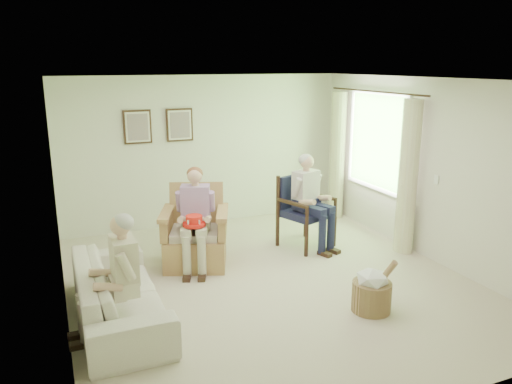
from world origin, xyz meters
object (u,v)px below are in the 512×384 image
wood_armchair (304,208)px  wicker_armchair (195,240)px  sofa (119,292)px  hatbox (372,290)px  person_wicker (197,211)px  person_dark (310,195)px  person_sofa (121,270)px  red_hat (194,222)px

wood_armchair → wicker_armchair: bearing=164.3°
sofa → hatbox: bearing=-109.0°
wood_armchair → person_wicker: person_wicker is taller
person_dark → person_sofa: 3.40m
hatbox → wicker_armchair: bearing=124.8°
person_wicker → person_sofa: size_ratio=1.08×
wood_armchair → person_dark: bearing=-109.5°
wicker_armchair → wood_armchair: size_ratio=1.03×
sofa → person_dark: 3.28m
wicker_armchair → red_hat: 0.52m
red_hat → wicker_armchair: bearing=74.5°
sofa → person_sofa: (-0.00, -0.39, 0.42)m
person_dark → hatbox: size_ratio=2.15×
wicker_armchair → person_sofa: (-1.22, -1.61, 0.39)m
person_wicker → red_hat: person_wicker is taller
wicker_armchair → red_hat: wicker_armchair is taller
person_dark → person_sofa: person_dark is taller
sofa → red_hat: size_ratio=7.24×
red_hat → person_dark: bearing=8.2°
person_wicker → hatbox: size_ratio=2.09×
wicker_armchair → hatbox: size_ratio=1.69×
person_dark → person_sofa: bearing=-172.5°
wicker_armchair → hatbox: (1.50, -2.15, -0.10)m
wood_armchair → hatbox: (-0.30, -2.27, -0.34)m
wicker_armchair → person_wicker: person_wicker is taller
person_sofa → red_hat: bearing=136.9°
sofa → person_wicker: (1.22, 1.07, 0.50)m
person_dark → hatbox: bearing=-117.8°
sofa → person_sofa: size_ratio=1.71×
person_sofa → red_hat: 1.70m
sofa → person_dark: (3.02, 1.15, 0.53)m
wood_armchair → person_sofa: person_sofa is taller
wicker_armchair → sofa: size_ratio=0.51×
person_wicker → person_dark: size_ratio=0.97×
wicker_armchair → red_hat: size_ratio=3.68×
sofa → person_sofa: 0.57m
person_sofa → wicker_armchair: bearing=141.2°
hatbox → person_sofa: bearing=168.7°
wood_armchair → sofa: (-3.02, -1.33, -0.28)m
wicker_armchair → wood_armchair: bearing=24.5°
red_hat → hatbox: (1.59, -1.82, -0.48)m
person_dark → wicker_armchair: bearing=158.5°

